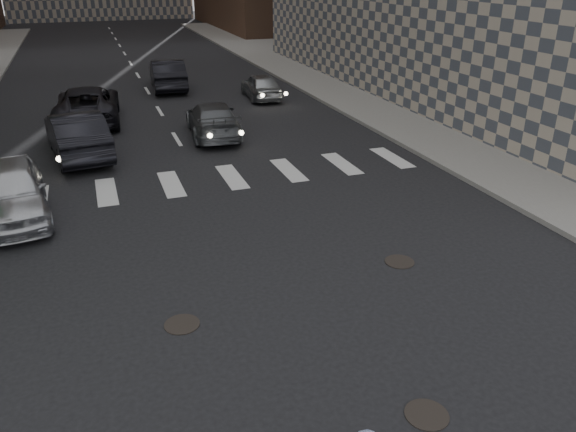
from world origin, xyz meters
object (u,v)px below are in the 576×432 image
silver_sedan (10,191)px  traffic_car_d (261,86)px  traffic_car_b (213,119)px  traffic_car_c (87,104)px  traffic_car_e (168,74)px  traffic_car_a (77,134)px

silver_sedan → traffic_car_d: 16.31m
silver_sedan → traffic_car_b: bearing=34.8°
silver_sedan → traffic_car_c: 10.39m
traffic_car_e → traffic_car_b: bearing=95.3°
traffic_car_b → traffic_car_e: 10.01m
traffic_car_a → traffic_car_b: 5.31m
traffic_car_b → traffic_car_e: size_ratio=0.94×
traffic_car_d → traffic_car_c: bearing=16.1°
traffic_car_a → traffic_car_b: size_ratio=1.07×
traffic_car_c → traffic_car_e: 7.45m
silver_sedan → traffic_car_e: size_ratio=0.92×
traffic_car_e → silver_sedan: bearing=71.0°
traffic_car_b → silver_sedan: bearing=46.3°
silver_sedan → traffic_car_e: 17.47m
traffic_car_b → traffic_car_d: bearing=-117.9°
traffic_car_a → traffic_car_d: 11.48m
traffic_car_e → traffic_car_d: bearing=139.9°
traffic_car_d → traffic_car_e: (-4.21, 4.00, 0.16)m
traffic_car_b → traffic_car_d: size_ratio=1.22×
traffic_car_a → traffic_car_b: (5.21, 1.00, -0.15)m
silver_sedan → traffic_car_b: 9.32m
traffic_car_b → traffic_car_c: (-4.73, 4.00, 0.11)m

